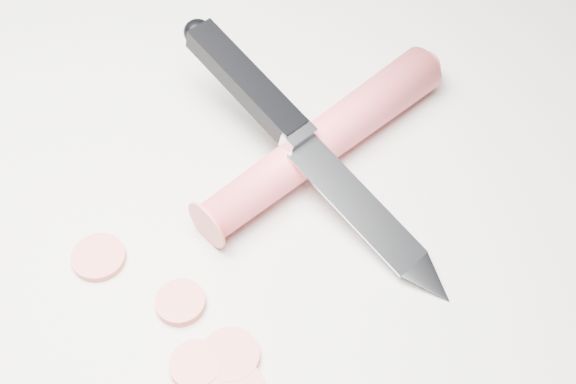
# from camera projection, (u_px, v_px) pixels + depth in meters

# --- Properties ---
(ground) EXTENTS (2.40, 2.40, 0.00)m
(ground) POSITION_uv_depth(u_px,v_px,m) (181.00, 253.00, 0.55)
(ground) COLOR beige
(ground) RESTS_ON ground
(carrot) EXTENTS (0.17, 0.19, 0.03)m
(carrot) POSITION_uv_depth(u_px,v_px,m) (323.00, 140.00, 0.59)
(carrot) COLOR #E74951
(carrot) RESTS_ON ground
(carrot_slice_1) EXTENTS (0.03, 0.03, 0.01)m
(carrot_slice_1) POSITION_uv_depth(u_px,v_px,m) (180.00, 302.00, 0.53)
(carrot_slice_1) COLOR #D5614E
(carrot_slice_1) RESTS_ON ground
(carrot_slice_2) EXTENTS (0.04, 0.04, 0.01)m
(carrot_slice_2) POSITION_uv_depth(u_px,v_px,m) (230.00, 355.00, 0.50)
(carrot_slice_2) COLOR #D5614E
(carrot_slice_2) RESTS_ON ground
(carrot_slice_4) EXTENTS (0.03, 0.03, 0.01)m
(carrot_slice_4) POSITION_uv_depth(u_px,v_px,m) (196.00, 365.00, 0.50)
(carrot_slice_4) COLOR #D5614E
(carrot_slice_4) RESTS_ON ground
(carrot_slice_5) EXTENTS (0.04, 0.04, 0.01)m
(carrot_slice_5) POSITION_uv_depth(u_px,v_px,m) (99.00, 257.00, 0.55)
(carrot_slice_5) COLOR #D5614E
(carrot_slice_5) RESTS_ON ground
(kitchen_knife) EXTENTS (0.23, 0.20, 0.08)m
(kitchen_knife) POSITION_uv_depth(u_px,v_px,m) (313.00, 149.00, 0.56)
(kitchen_knife) COLOR silver
(kitchen_knife) RESTS_ON ground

